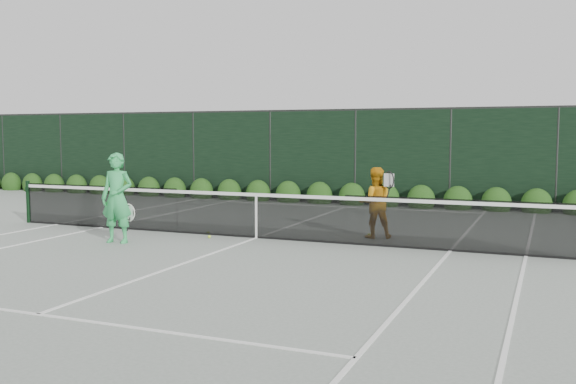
% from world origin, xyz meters
% --- Properties ---
extents(ground, '(80.00, 80.00, 0.00)m').
position_xyz_m(ground, '(0.00, 0.00, 0.00)').
color(ground, gray).
rests_on(ground, ground).
extents(tennis_net, '(12.90, 0.10, 1.07)m').
position_xyz_m(tennis_net, '(-0.02, 0.00, 0.53)').
color(tennis_net, black).
rests_on(tennis_net, ground).
extents(player_woman, '(0.73, 0.53, 1.87)m').
position_xyz_m(player_woman, '(-2.42, -1.61, 0.93)').
color(player_woman, '#34B45D').
rests_on(player_woman, ground).
extents(player_man, '(0.94, 0.83, 1.54)m').
position_xyz_m(player_man, '(2.36, 1.01, 0.77)').
color(player_man, orange).
rests_on(player_man, ground).
extents(court_lines, '(11.03, 23.83, 0.01)m').
position_xyz_m(court_lines, '(0.00, 0.00, 0.01)').
color(court_lines, white).
rests_on(court_lines, ground).
extents(windscreen_fence, '(32.00, 21.07, 3.06)m').
position_xyz_m(windscreen_fence, '(0.00, -2.71, 1.51)').
color(windscreen_fence, black).
rests_on(windscreen_fence, ground).
extents(hedge_row, '(31.66, 0.65, 0.94)m').
position_xyz_m(hedge_row, '(-0.00, 7.15, 0.23)').
color(hedge_row, '#18390F').
rests_on(hedge_row, ground).
extents(tennis_balls, '(3.48, 1.65, 0.07)m').
position_xyz_m(tennis_balls, '(0.01, 0.28, 0.03)').
color(tennis_balls, '#CCF235').
rests_on(tennis_balls, ground).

